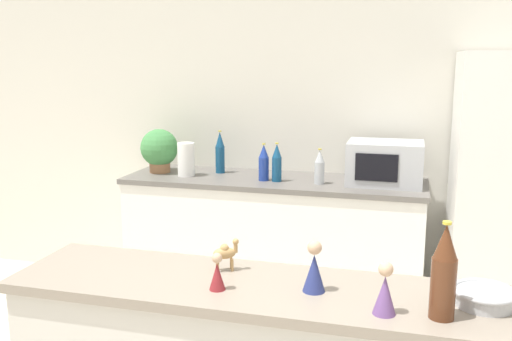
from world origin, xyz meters
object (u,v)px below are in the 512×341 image
object	(u,v)px
potted_plant	(159,149)
wise_man_figurine_crimson	(385,292)
camel_figurine	(226,252)
back_bottle_2	(319,167)
fruit_bowl	(484,296)
back_bottle_1	(220,153)
microwave	(385,163)
back_bottle_3	(277,163)
wise_man_figurine_purple	(217,274)
paper_towel_roll	(186,159)
back_bottle_0	(264,163)
wise_man_figurine_blue	(314,270)
wine_bottle	(444,273)

from	to	relation	value
potted_plant	wise_man_figurine_crimson	xyz separation A→B (m)	(1.69, -2.09, -0.04)
camel_figurine	potted_plant	bearing A→B (deg)	120.91
back_bottle_2	fruit_bowl	distance (m)	2.03
fruit_bowl	camel_figurine	world-z (taller)	camel_figurine
back_bottle_1	wise_man_figurine_crimson	bearing A→B (deg)	-59.97
potted_plant	microwave	xyz separation A→B (m)	(1.59, 0.02, -0.03)
back_bottle_2	wise_man_figurine_crimson	distance (m)	2.07
microwave	back_bottle_3	size ratio (longest dim) A/B	1.83
fruit_bowl	wise_man_figurine_purple	size ratio (longest dim) A/B	1.55
microwave	back_bottle_3	distance (m)	0.71
fruit_bowl	wise_man_figurine_purple	xyz separation A→B (m)	(-0.84, -0.10, 0.03)
back_bottle_1	wise_man_figurine_purple	world-z (taller)	back_bottle_1
paper_towel_roll	back_bottle_2	xyz separation A→B (m)	(0.94, -0.01, -0.01)
back_bottle_0	back_bottle_1	distance (m)	0.41
potted_plant	back_bottle_3	bearing A→B (deg)	-5.48
potted_plant	wise_man_figurine_blue	bearing A→B (deg)	-53.55
paper_towel_roll	microwave	distance (m)	1.36
camel_figurine	paper_towel_roll	bearing A→B (deg)	116.22
microwave	wise_man_figurine_crimson	distance (m)	2.12
back_bottle_2	back_bottle_3	size ratio (longest dim) A/B	0.89
paper_towel_roll	back_bottle_2	size ratio (longest dim) A/B	1.00
paper_towel_roll	microwave	bearing A→B (deg)	4.08
back_bottle_2	wise_man_figurine_purple	bearing A→B (deg)	-90.76
back_bottle_2	wine_bottle	bearing A→B (deg)	-71.15
paper_towel_roll	wise_man_figurine_blue	xyz separation A→B (m)	(1.23, -1.91, 0.01)
wise_man_figurine_crimson	wise_man_figurine_purple	world-z (taller)	wise_man_figurine_crimson
paper_towel_roll	back_bottle_1	size ratio (longest dim) A/B	0.76
back_bottle_0	wise_man_figurine_blue	distance (m)	2.01
back_bottle_2	fruit_bowl	xyz separation A→B (m)	(0.81, -1.86, -0.03)
back_bottle_0	back_bottle_3	size ratio (longest dim) A/B	0.97
wise_man_figurine_crimson	back_bottle_1	bearing A→B (deg)	120.03
paper_towel_roll	back_bottle_2	bearing A→B (deg)	-0.74
back_bottle_0	camel_figurine	bearing A→B (deg)	-79.76
microwave	back_bottle_2	xyz separation A→B (m)	(-0.41, -0.11, -0.03)
fruit_bowl	wise_man_figurine_blue	world-z (taller)	wise_man_figurine_blue
camel_figurine	wise_man_figurine_crimson	xyz separation A→B (m)	(0.57, -0.22, 0.00)
potted_plant	camel_figurine	xyz separation A→B (m)	(1.12, -1.88, -0.04)
back_bottle_0	wine_bottle	xyz separation A→B (m)	(1.06, -2.00, 0.08)
back_bottle_2	back_bottle_3	distance (m)	0.29
back_bottle_0	wise_man_figurine_purple	distance (m)	2.00
potted_plant	back_bottle_0	xyz separation A→B (m)	(0.80, -0.08, -0.05)
camel_figurine	fruit_bowl	bearing A→B (deg)	-4.69
back_bottle_0	wise_man_figurine_crimson	bearing A→B (deg)	-66.04
wise_man_figurine_purple	back_bottle_1	bearing A→B (deg)	108.62
fruit_bowl	microwave	bearing A→B (deg)	101.41
back_bottle_0	fruit_bowl	bearing A→B (deg)	-57.52
potted_plant	fruit_bowl	xyz separation A→B (m)	(1.99, -1.95, -0.08)
wise_man_figurine_purple	potted_plant	bearing A→B (deg)	119.33
potted_plant	wise_man_figurine_blue	size ratio (longest dim) A/B	1.80
microwave	back_bottle_2	distance (m)	0.43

